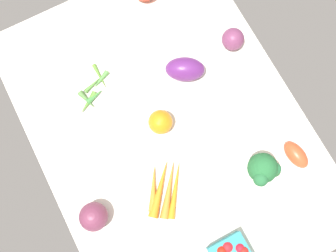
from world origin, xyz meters
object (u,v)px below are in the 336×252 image
at_px(okra_pile, 93,92).
at_px(heirloom_tomato_orange, 160,122).
at_px(red_onion_center, 233,39).
at_px(eggplant, 185,69).
at_px(broccoli_head, 264,169).
at_px(carrot_bunch, 164,188).
at_px(red_onion_near_basket, 94,217).
at_px(roma_tomato, 296,155).

height_order(okra_pile, heirloom_tomato_orange, heirloom_tomato_orange).
bearing_deg(red_onion_center, eggplant, 96.13).
relative_size(broccoli_head, okra_pile, 0.90).
xyz_separation_m(carrot_bunch, broccoli_head, (-0.08, -0.26, 0.07)).
distance_m(carrot_bunch, red_onion_center, 0.49).
height_order(broccoli_head, heirloom_tomato_orange, broccoli_head).
height_order(eggplant, okra_pile, eggplant).
height_order(broccoli_head, red_onion_center, broccoli_head).
bearing_deg(red_onion_near_basket, roma_tomato, -100.65).
relative_size(carrot_bunch, heirloom_tomato_orange, 2.39).
height_order(heirloom_tomato_orange, red_onion_near_basket, red_onion_near_basket).
distance_m(roma_tomato, carrot_bunch, 0.39).
height_order(red_onion_center, red_onion_near_basket, red_onion_near_basket).
height_order(carrot_bunch, okra_pile, carrot_bunch).
xyz_separation_m(broccoli_head, heirloom_tomato_orange, (0.26, 0.18, -0.04)).
bearing_deg(heirloom_tomato_orange, red_onion_center, -67.74).
bearing_deg(roma_tomato, okra_pile, -143.87).
bearing_deg(red_onion_center, okra_pile, 83.27).
relative_size(eggplant, red_onion_near_basket, 1.46).
xyz_separation_m(okra_pile, heirloom_tomato_orange, (-0.18, -0.13, 0.03)).
bearing_deg(eggplant, red_onion_center, 35.54).
bearing_deg(eggplant, heirloom_tomato_orange, -112.30).
bearing_deg(broccoli_head, roma_tomato, -93.15).
bearing_deg(carrot_bunch, okra_pile, 9.23).
bearing_deg(red_onion_near_basket, okra_pile, -24.00).
xyz_separation_m(red_onion_center, red_onion_near_basket, (-0.28, 0.60, 0.01)).
xyz_separation_m(heirloom_tomato_orange, red_onion_near_basket, (-0.15, 0.28, 0.00)).
bearing_deg(heirloom_tomato_orange, red_onion_near_basket, 118.33).
relative_size(roma_tomato, broccoli_head, 0.72).
bearing_deg(roma_tomato, carrot_bunch, -111.82).
relative_size(broccoli_head, red_onion_center, 1.79).
relative_size(eggplant, broccoli_head, 0.96).
xyz_separation_m(broccoli_head, red_onion_near_basket, (0.10, 0.47, -0.04)).
relative_size(eggplant, heirloom_tomato_orange, 1.66).
height_order(carrot_bunch, red_onion_near_basket, red_onion_near_basket).
xyz_separation_m(roma_tomato, red_onion_center, (0.39, -0.01, 0.01)).
xyz_separation_m(eggplant, red_onion_near_basket, (-0.26, 0.42, 0.00)).
bearing_deg(broccoli_head, red_onion_near_basket, 77.49).
distance_m(eggplant, okra_pile, 0.28).
distance_m(okra_pile, red_onion_center, 0.45).
relative_size(carrot_bunch, eggplant, 1.44).
xyz_separation_m(carrot_bunch, red_onion_near_basket, (0.02, 0.21, 0.03)).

